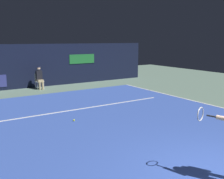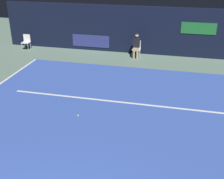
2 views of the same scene
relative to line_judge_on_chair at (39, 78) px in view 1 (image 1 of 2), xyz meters
name	(u,v)px [view 1 (image 1 of 2)]	position (x,y,z in m)	size (l,w,h in m)	color
ground_plane	(106,122)	(-0.02, -7.45, -0.69)	(31.42, 31.42, 0.00)	slate
court_surface	(106,122)	(-0.02, -7.45, -0.68)	(10.40, 11.73, 0.01)	#3856B2
line_sideline_left	(202,103)	(5.13, -7.45, -0.67)	(0.10, 11.73, 0.01)	white
line_service	(80,109)	(-0.02, -5.39, -0.67)	(8.11, 0.10, 0.01)	white
back_wall	(34,66)	(-0.02, 0.88, 0.61)	(15.78, 0.33, 2.60)	black
line_judge_on_chair	(39,78)	(0.00, 0.00, 0.00)	(0.45, 0.54, 1.32)	white
tennis_ball	(74,120)	(-0.95, -6.78, -0.64)	(0.07, 0.07, 0.07)	#CCE033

